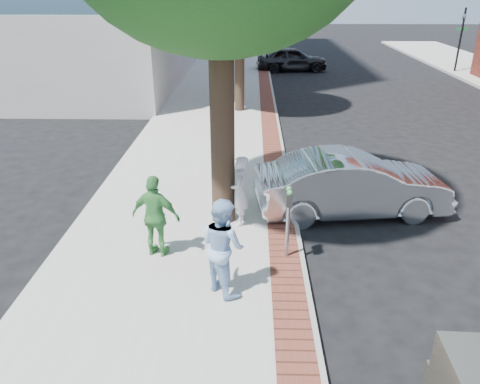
{
  "coord_description": "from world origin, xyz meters",
  "views": [
    {
      "loc": [
        0.02,
        -7.66,
        5.12
      ],
      "look_at": [
        -0.2,
        1.07,
        1.2
      ],
      "focal_mm": 35.0,
      "sensor_mm": 36.0,
      "label": 1
    }
  ],
  "objects_px": {
    "person_officer": "(223,246)",
    "bg_car": "(292,59)",
    "person_gray": "(240,191)",
    "sedan_silver": "(352,185)",
    "parking_meter": "(289,208)",
    "person_green": "(156,216)"
  },
  "relations": [
    {
      "from": "person_gray",
      "to": "person_officer",
      "type": "height_order",
      "value": "person_officer"
    },
    {
      "from": "person_gray",
      "to": "sedan_silver",
      "type": "distance_m",
      "value": 2.8
    },
    {
      "from": "person_officer",
      "to": "bg_car",
      "type": "bearing_deg",
      "value": -47.68
    },
    {
      "from": "parking_meter",
      "to": "bg_car",
      "type": "bearing_deg",
      "value": 85.48
    },
    {
      "from": "person_officer",
      "to": "sedan_silver",
      "type": "relative_size",
      "value": 0.39
    },
    {
      "from": "parking_meter",
      "to": "person_gray",
      "type": "distance_m",
      "value": 1.7
    },
    {
      "from": "person_officer",
      "to": "bg_car",
      "type": "xyz_separation_m",
      "value": [
        2.95,
        23.39,
        -0.28
      ]
    },
    {
      "from": "parking_meter",
      "to": "sedan_silver",
      "type": "bearing_deg",
      "value": 53.44
    },
    {
      "from": "person_gray",
      "to": "person_green",
      "type": "xyz_separation_m",
      "value": [
        -1.59,
        -1.35,
        0.04
      ]
    },
    {
      "from": "bg_car",
      "to": "sedan_silver",
      "type": "bearing_deg",
      "value": 174.63
    },
    {
      "from": "parking_meter",
      "to": "person_green",
      "type": "height_order",
      "value": "person_green"
    },
    {
      "from": "person_officer",
      "to": "sedan_silver",
      "type": "height_order",
      "value": "person_officer"
    },
    {
      "from": "person_green",
      "to": "bg_car",
      "type": "xyz_separation_m",
      "value": [
        4.31,
        22.26,
        -0.24
      ]
    },
    {
      "from": "person_officer",
      "to": "bg_car",
      "type": "height_order",
      "value": "person_officer"
    },
    {
      "from": "person_green",
      "to": "sedan_silver",
      "type": "distance_m",
      "value": 4.79
    },
    {
      "from": "person_gray",
      "to": "sedan_silver",
      "type": "xyz_separation_m",
      "value": [
        2.64,
        0.89,
        -0.2
      ]
    },
    {
      "from": "person_gray",
      "to": "person_officer",
      "type": "bearing_deg",
      "value": -0.71
    },
    {
      "from": "person_green",
      "to": "sedan_silver",
      "type": "bearing_deg",
      "value": -138.39
    },
    {
      "from": "person_gray",
      "to": "bg_car",
      "type": "distance_m",
      "value": 21.09
    },
    {
      "from": "bg_car",
      "to": "person_gray",
      "type": "bearing_deg",
      "value": 167.44
    },
    {
      "from": "sedan_silver",
      "to": "person_gray",
      "type": "bearing_deg",
      "value": 101.47
    },
    {
      "from": "person_gray",
      "to": "sedan_silver",
      "type": "bearing_deg",
      "value": 113.02
    }
  ]
}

